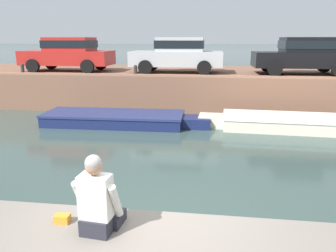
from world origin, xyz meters
name	(u,v)px	position (x,y,z in m)	size (l,w,h in m)	color
ground_plane	(186,153)	(0.00, 4.59, 0.00)	(400.00, 400.00, 0.00)	#384C47
far_quay_wall	(198,86)	(0.00, 12.18, 0.77)	(60.00, 6.00, 1.54)	brown
far_wall_coping	(196,76)	(0.00, 9.30, 1.58)	(60.00, 0.24, 0.08)	#9F6C52
boat_moored_west_navy	(120,119)	(-2.58, 7.32, 0.22)	(5.98, 1.76, 0.44)	navy
boat_moored_central_cream	(283,122)	(3.10, 7.47, 0.24)	(5.38, 1.82, 0.48)	silver
car_leftmost_red	(68,53)	(-6.01, 11.00, 2.39)	(4.15, 1.92, 1.54)	#B2231E
car_left_inner_silver	(178,53)	(-0.89, 11.00, 2.39)	(4.06, 2.00, 1.54)	#B7BABC
car_centre_black	(304,54)	(4.47, 11.00, 2.39)	(4.06, 2.03, 1.54)	black
mooring_bollard_west	(23,69)	(-7.44, 9.43, 1.78)	(0.15, 0.15, 0.44)	#2D2B28
mooring_bollard_mid	(135,70)	(-2.48, 9.43, 1.78)	(0.15, 0.15, 0.44)	#2D2B28
person_seated_left	(98,202)	(-0.62, -0.53, 1.19)	(0.56, 0.56, 0.96)	#282833
bottle_drink	(89,221)	(-0.76, -0.51, 0.91)	(0.06, 0.06, 0.20)	#CCC64C
snack_bag	(62,219)	(-1.13, -0.43, 0.87)	(0.18, 0.12, 0.10)	orange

